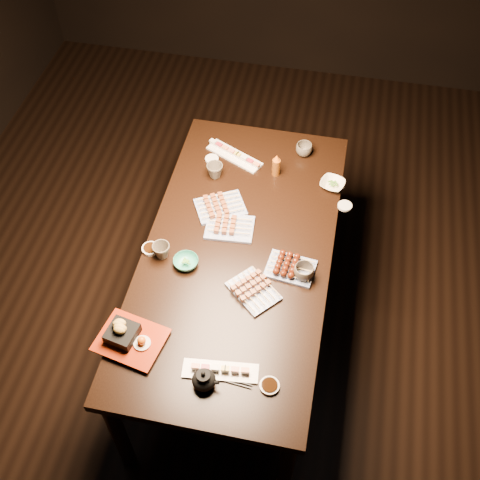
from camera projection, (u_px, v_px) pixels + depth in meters
name	position (u px, v px, depth m)	size (l,w,h in m)	color
ground	(223.00, 319.00, 3.54)	(5.00, 5.00, 0.00)	black
dining_table	(238.00, 293.00, 3.20)	(0.90, 1.80, 0.75)	black
sushi_platter_near	(220.00, 370.00, 2.49)	(0.32, 0.09, 0.04)	white
sushi_platter_far	(234.00, 154.00, 3.30)	(0.33, 0.09, 0.04)	white
yakitori_plate_center	(230.00, 225.00, 2.97)	(0.24, 0.17, 0.06)	#828EB6
yakitori_plate_right	(254.00, 289.00, 2.74)	(0.23, 0.16, 0.06)	#828EB6
yakitori_plate_left	(220.00, 204.00, 3.05)	(0.24, 0.18, 0.06)	#828EB6
tsukune_plate	(291.00, 266.00, 2.81)	(0.22, 0.16, 0.06)	#828EB6
edamame_bowl_green	(186.00, 262.00, 2.84)	(0.12, 0.12, 0.04)	teal
edamame_bowl_cream	(332.00, 184.00, 3.16)	(0.13, 0.13, 0.03)	#F7EBCA
tempura_tray	(130.00, 336.00, 2.56)	(0.28, 0.23, 0.10)	black
teacup_near_left	(161.00, 251.00, 2.86)	(0.08, 0.08, 0.08)	#534C40
teacup_mid_right	(304.00, 272.00, 2.78)	(0.10, 0.10, 0.08)	#534C40
teacup_far_left	(215.00, 171.00, 3.19)	(0.09, 0.09, 0.08)	#534C40
teacup_far_right	(304.00, 149.00, 3.30)	(0.09, 0.09, 0.07)	#534C40
teapot	(204.00, 379.00, 2.44)	(0.12, 0.12, 0.10)	black
condiment_bottle	(276.00, 165.00, 3.18)	(0.04, 0.04, 0.14)	brown
sauce_dish_west	(151.00, 249.00, 2.91)	(0.08, 0.08, 0.01)	white
sauce_dish_east	(345.00, 206.00, 3.08)	(0.07, 0.07, 0.01)	white
sauce_dish_se	(269.00, 386.00, 2.46)	(0.08, 0.08, 0.01)	white
sauce_dish_nw	(212.00, 159.00, 3.29)	(0.07, 0.07, 0.01)	white
chopsticks_near	(141.00, 342.00, 2.59)	(0.20, 0.02, 0.01)	black
chopsticks_se	(225.00, 380.00, 2.48)	(0.23, 0.02, 0.01)	black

